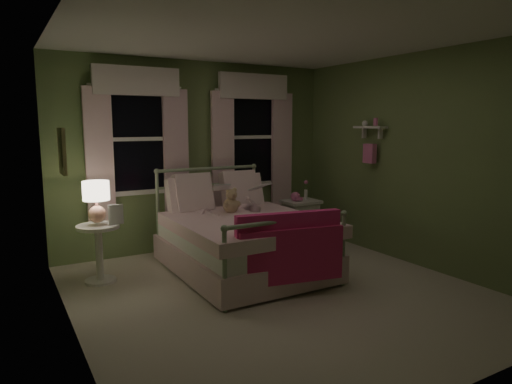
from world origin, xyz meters
TOP-DOWN VIEW (x-y plane):
  - room_shell at (0.00, 0.00)m, footprint 4.20×4.20m
  - bed at (-0.00, 0.81)m, footprint 1.58×2.04m
  - pink_throw at (-0.00, -0.21)m, footprint 1.10×0.34m
  - child_left at (-0.28, 1.23)m, footprint 0.25×0.17m
  - child_right at (0.28, 1.23)m, footprint 0.33×0.27m
  - book_left at (-0.28, 0.98)m, footprint 0.23×0.18m
  - book_right at (0.28, 0.98)m, footprint 0.22×0.16m
  - teddy_bear at (-0.00, 1.08)m, footprint 0.23×0.19m
  - nightstand_left at (-1.55, 1.25)m, footprint 0.46×0.46m
  - table_lamp at (-1.55, 1.25)m, footprint 0.28×0.28m
  - book_nightstand at (-1.45, 1.17)m, footprint 0.17×0.23m
  - nightstand_right at (1.33, 1.46)m, footprint 0.50×0.40m
  - pink_toy at (1.23, 1.45)m, footprint 0.14×0.19m
  - bud_vase at (1.45, 1.51)m, footprint 0.06×0.06m
  - window_left at (-0.85, 2.03)m, footprint 1.34×0.13m
  - window_right at (0.85, 2.03)m, footprint 1.34×0.13m
  - wall_shelf at (1.90, 0.70)m, footprint 0.15×0.50m
  - framed_picture at (-1.95, 0.60)m, footprint 0.03×0.32m

SIDE VIEW (x-z plane):
  - bed at x=0.00m, z-range -0.21..0.98m
  - nightstand_left at x=-1.55m, z-range 0.09..0.74m
  - nightstand_right at x=1.33m, z-range 0.23..0.87m
  - pink_throw at x=0.00m, z-range 0.26..0.96m
  - book_nightstand at x=-1.45m, z-range 0.65..0.67m
  - pink_toy at x=1.23m, z-range 0.64..0.78m
  - bud_vase at x=1.45m, z-range 0.65..0.93m
  - teddy_bear at x=0.00m, z-range 0.63..0.95m
  - child_right at x=0.28m, z-range 0.57..1.23m
  - child_left at x=-0.28m, z-range 0.57..1.23m
  - book_right at x=0.28m, z-range 0.79..1.05m
  - table_lamp at x=-1.55m, z-range 0.73..1.18m
  - book_left at x=-0.28m, z-range 0.83..1.09m
  - room_shell at x=0.00m, z-range -0.80..3.40m
  - framed_picture at x=-1.95m, z-range 1.29..1.71m
  - wall_shelf at x=1.90m, z-range 1.22..1.82m
  - window_left at x=-0.85m, z-range 0.64..2.60m
  - window_right at x=0.85m, z-range 0.64..2.60m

